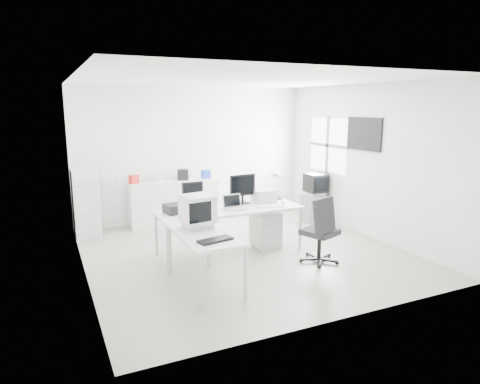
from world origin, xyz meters
name	(u,v)px	position (x,y,z in m)	size (l,w,h in m)	color
floor	(245,253)	(0.00, 0.00, 0.00)	(5.00, 5.00, 0.01)	beige
ceiling	(245,80)	(0.00, 0.00, 2.80)	(5.00, 5.00, 0.01)	white
back_wall	(194,154)	(0.00, 2.50, 1.40)	(5.00, 0.02, 2.80)	silver
left_wall	(80,181)	(-2.50, 0.00, 1.40)	(0.02, 5.00, 2.80)	silver
right_wall	(368,161)	(2.50, 0.00, 1.40)	(0.02, 5.00, 2.80)	silver
window	(328,145)	(2.48, 1.20, 1.60)	(0.02, 1.20, 1.10)	white
wall_picture	(364,134)	(2.47, 0.10, 1.90)	(0.04, 0.90, 0.60)	black
main_desk	(230,231)	(-0.21, 0.14, 0.38)	(2.40, 0.80, 0.75)	white
side_desk	(205,259)	(-1.06, -0.96, 0.38)	(0.70, 1.40, 0.75)	white
drawer_pedestal	(266,229)	(0.49, 0.19, 0.30)	(0.40, 0.50, 0.60)	white
inkjet_printer	(178,208)	(-1.06, 0.24, 0.82)	(0.40, 0.31, 0.14)	black
lcd_monitor_small	(193,195)	(-0.76, 0.39, 0.97)	(0.36, 0.20, 0.45)	black
lcd_monitor_large	(243,189)	(0.14, 0.39, 1.00)	(0.48, 0.19, 0.50)	black
laptop	(235,204)	(-0.16, 0.04, 0.85)	(0.30, 0.30, 0.20)	#B7B7BA
white_keyboard	(269,206)	(0.44, -0.01, 0.76)	(0.46, 0.14, 0.02)	white
white_mouse	(283,202)	(0.74, 0.04, 0.78)	(0.07, 0.07, 0.07)	white
laser_printer	(264,196)	(0.54, 0.36, 0.86)	(0.37, 0.32, 0.21)	#B2B2B2
desk_lamp	(279,187)	(0.89, 0.44, 0.98)	(0.15, 0.15, 0.46)	silver
crt_monitor	(198,211)	(-1.06, -0.71, 0.99)	(0.41, 0.41, 0.47)	#B7B7BA
black_keyboard	(215,240)	(-1.06, -1.36, 0.76)	(0.45, 0.18, 0.03)	black
office_chair	(320,229)	(0.87, -0.86, 0.54)	(0.62, 0.62, 1.08)	#242629
tv_cabinet	(315,208)	(2.22, 1.21, 0.28)	(0.51, 0.42, 0.55)	slate
crt_tv	(316,185)	(2.22, 1.21, 0.78)	(0.50, 0.48, 0.45)	black
sideboard	(174,202)	(-0.55, 2.24, 0.46)	(1.83, 0.46, 0.91)	white
clutter_box_a	(134,179)	(-1.35, 2.24, 0.99)	(0.16, 0.14, 0.16)	red
clutter_box_b	(159,179)	(-0.85, 2.24, 0.97)	(0.12, 0.11, 0.12)	white
clutter_box_c	(183,175)	(-0.35, 2.24, 1.02)	(0.22, 0.20, 0.22)	black
clutter_box_d	(206,174)	(0.15, 2.24, 1.00)	(0.17, 0.15, 0.17)	#173AA6
clutter_bottle	(118,179)	(-1.65, 2.28, 1.02)	(0.07, 0.07, 0.22)	white
filing_cabinet	(86,204)	(-2.28, 2.01, 0.64)	(0.45, 0.54, 1.29)	white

